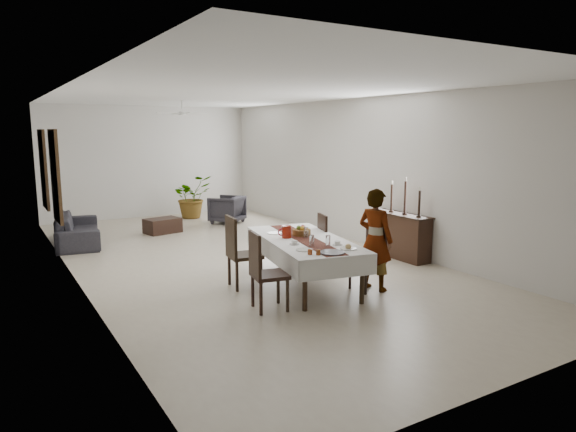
{
  "coord_description": "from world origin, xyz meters",
  "views": [
    {
      "loc": [
        -4.24,
        -8.92,
        2.49
      ],
      "look_at": [
        0.22,
        -1.5,
        1.05
      ],
      "focal_mm": 32.0,
      "sensor_mm": 36.0,
      "label": 1
    }
  ],
  "objects": [
    {
      "name": "jam_jar_b",
      "position": [
        -0.35,
        -3.06,
        0.81
      ],
      "size": [
        0.06,
        0.06,
        0.08
      ],
      "primitive_type": "cylinder",
      "color": "#883813",
      "rests_on": "tablecloth_top"
    },
    {
      "name": "chair_right_far_leg_fl",
      "position": [
        0.76,
        -1.82,
        0.22
      ],
      "size": [
        0.05,
        0.05,
        0.44
      ],
      "primitive_type": "cylinder",
      "rotation": [
        0.0,
        0.0,
        -0.28
      ],
      "color": "black",
      "rests_on": "floor"
    },
    {
      "name": "tablecloth_top",
      "position": [
        0.17,
        -2.11,
        0.76
      ],
      "size": [
        1.68,
        2.8,
        0.01
      ],
      "primitive_type": "cube",
      "rotation": [
        0.0,
        0.0,
        -0.2
      ],
      "color": "white",
      "rests_on": "dining_table_top"
    },
    {
      "name": "table_runner",
      "position": [
        0.17,
        -2.11,
        0.77
      ],
      "size": [
        0.84,
        2.55,
        0.0
      ],
      "primitive_type": "cube",
      "rotation": [
        0.0,
        0.0,
        -0.2
      ],
      "color": "#5F271B",
      "rests_on": "tablecloth_top"
    },
    {
      "name": "fan_blade_w",
      "position": [
        -0.35,
        3.0,
        2.9
      ],
      "size": [
        0.55,
        0.1,
        0.01
      ],
      "primitive_type": "cube",
      "color": "white",
      "rests_on": "fan_hub"
    },
    {
      "name": "chair_right_near_back",
      "position": [
        1.06,
        -2.82,
        0.76
      ],
      "size": [
        0.07,
        0.44,
        0.56
      ],
      "primitive_type": "cube",
      "rotation": [
        0.0,
        0.0,
        1.64
      ],
      "color": "black",
      "rests_on": "chair_right_near_seat"
    },
    {
      "name": "dining_table_top",
      "position": [
        0.17,
        -2.11,
        0.73
      ],
      "size": [
        1.47,
        2.58,
        0.05
      ],
      "primitive_type": "cube",
      "rotation": [
        0.0,
        0.0,
        -0.2
      ],
      "color": "black",
      "rests_on": "table_leg_fl"
    },
    {
      "name": "coffee_table",
      "position": [
        -0.49,
        3.33,
        0.18
      ],
      "size": [
        0.91,
        0.71,
        0.36
      ],
      "primitive_type": "cube",
      "rotation": [
        0.0,
        0.0,
        0.22
      ],
      "color": "black",
      "rests_on": "floor"
    },
    {
      "name": "fruit_basket",
      "position": [
        0.26,
        -1.87,
        0.82
      ],
      "size": [
        0.3,
        0.3,
        0.1
      ],
      "primitive_type": "cylinder",
      "color": "brown",
      "rests_on": "tablecloth_top"
    },
    {
      "name": "teacup_right",
      "position": [
        0.34,
        -2.76,
        0.8
      ],
      "size": [
        0.09,
        0.09,
        0.06
      ],
      "primitive_type": "cylinder",
      "color": "white",
      "rests_on": "saucer_right"
    },
    {
      "name": "candlestick_near_base",
      "position": [
        2.78,
        -2.03,
        0.9
      ],
      "size": [
        0.1,
        0.1,
        0.03
      ],
      "primitive_type": "cylinder",
      "color": "black",
      "rests_on": "sideboard_top"
    },
    {
      "name": "candlestick_near_shaft",
      "position": [
        2.78,
        -2.03,
        1.15
      ],
      "size": [
        0.05,
        0.05,
        0.48
      ],
      "primitive_type": "cylinder",
      "color": "black",
      "rests_on": "candlestick_near_base"
    },
    {
      "name": "candlestick_mid_candle",
      "position": [
        2.78,
        -1.65,
        1.57
      ],
      "size": [
        0.03,
        0.03,
        0.08
      ],
      "primitive_type": "cylinder",
      "color": "beige",
      "rests_on": "candlestick_mid_shaft"
    },
    {
      "name": "plate_near_left",
      "position": [
        -0.28,
        -2.79,
        0.78
      ],
      "size": [
        0.24,
        0.24,
        0.02
      ],
      "primitive_type": "cylinder",
      "color": "silver",
      "rests_on": "tablecloth_top"
    },
    {
      "name": "mirror_frame_far",
      "position": [
        -2.96,
        4.3,
        1.6
      ],
      "size": [
        0.06,
        1.05,
        1.85
      ],
      "primitive_type": "cube",
      "color": "black",
      "rests_on": "wall_left"
    },
    {
      "name": "saucer_left",
      "position": [
        -0.2,
        -2.4,
        0.78
      ],
      "size": [
        0.15,
        0.15,
        0.01
      ],
      "primitive_type": "cylinder",
      "color": "silver",
      "rests_on": "tablecloth_top"
    },
    {
      "name": "chair_left_near_leg_br",
      "position": [
        -0.73,
        -3.06,
        0.23
      ],
      "size": [
        0.05,
        0.05,
        0.47
      ],
      "primitive_type": "cylinder",
      "rotation": [
        0.0,
        0.0,
        -0.18
      ],
      "color": "black",
      "rests_on": "floor"
    },
    {
      "name": "wall_back",
      "position": [
        0.0,
        6.0,
        1.6
      ],
      "size": [
        6.0,
        0.02,
        3.2
      ],
      "primitive_type": "cube",
      "color": "silver",
      "rests_on": "floor"
    },
    {
      "name": "wine_glass_near",
      "position": [
        0.16,
        -2.78,
        0.86
      ],
      "size": [
        0.07,
        0.07,
        0.17
      ],
      "primitive_type": "cylinder",
      "color": "white",
      "rests_on": "tablecloth_top"
    },
    {
      "name": "fruit_yellow",
      "position": [
        0.25,
        -1.92,
        0.9
      ],
      "size": [
        0.09,
        0.09,
        0.09
      ],
      "primitive_type": "sphere",
      "color": "gold",
      "rests_on": "fruit_basket"
    },
    {
      "name": "tablecloth_drape_left",
      "position": [
        -0.42,
        -1.99,
        0.62
      ],
      "size": [
        0.52,
        2.56,
        0.3
      ],
      "primitive_type": "cube",
      "rotation": [
        0.0,
        0.0,
        -0.2
      ],
      "color": "white",
      "rests_on": "dining_table_top"
    },
    {
      "name": "fan_blade_e",
      "position": [
        0.35,
        3.0,
        2.9
      ],
      "size": [
        0.55,
        0.1,
        0.01
      ],
      "primitive_type": "cube",
      "color": "white",
      "rests_on": "fan_hub"
    },
    {
      "name": "fan_rod",
      "position": [
        0.0,
        3.0,
        3.1
      ],
      "size": [
        0.04,
        0.04,
        0.2
      ],
      "primitive_type": "cylinder",
      "color": "white",
      "rests_on": "ceiling"
    },
    {
      "name": "bread_near_right",
      "position": [
        0.32,
        -3.07,
        0.81
      ],
      "size": [
        0.09,
        0.09,
        0.09
      ],
      "primitive_type": "sphere",
      "color": "tan",
      "rests_on": "plate_near_right"
    },
    {
      "name": "candlestick_mid_shaft",
      "position": [
        2.78,
        -1.65,
        1.22
      ],
      "size": [
        0.05,
        0.05,
        0.62
      ],
      "primitive_type": "cylinder",
      "color": "black",
      "rests_on": "candlestick_mid_base"
    },
    {
      "name": "candlestick_mid_base",
      "position": [
        2.78,
        -1.65,
        0.9
      ],
      "size": [
        0.1,
        0.1,
        0.03
      ],
      "primitive_type": "cylinder",
      "color": "black",
      "rests_on": "sideboard_top"
    },
    {
      "name": "plate_near_right",
      "position": [
        0.32,
        -3.07,
        0.78
      ],
      "size": [
        0.24,
        0.24,
        0.02
      ],
      "primitive_type": "cylinder",
      "color": "silver",
      "rests_on": "tablecloth_top"
    },
    {
      "name": "chair_left_far_back",
      "position": [
        -0.93,
        -1.68,
        0.85
      ],
      "size": [
        0.11,
        0.49,
        0.62
      ],
      "primitive_type": "cube",
      "rotation": [
        0.0,
        0.0,
        -1.7
      ],
      "color": "black",
      "rests_on": "chair_left_far_seat"
    },
    {
      "name": "red_pitcher",
      "position": [
        -0.05,
        -1.91,
        0.87
      ],
      "size": [
        0.18,
        0.18,
        0.2
      ],
      "primitive_type": "cylinder",
      "rotation": [
        0.0,
        0.0,
        -0.2
      ],
      "color": "maroon",
      "rests_on": "tablecloth_top"
    },
    {
      "name": "saucer_right",
      "position": [
        0.34,
        -2.76,
        0.78
      ],
      "size": [
        0.15,
        0.15,
        0.01
      ],
      "primitive_type": "cylinder",
      "color": "silver",
      "rests_on": "tablecloth_top"
    },
    {
      "name": "fruit_green",
      "position": [
        0.23,
        -1.83,
        0.9
      ],
      "size": [
        0.08,
        0.08,
        0.08
      ],
      "primitive_type": "sphere",
      "color": "olive",
      "rests_on": "fruit_basket"
    },
    {
      "name": "fruit_red",
      "position": [
        0.3,
        -1.86,
        0.9
      ],
      "size": [
        0.09,
        0.09,
        0.09
      ],
      "primitive_type": "sphere",
      "color": "maroon",
      "rests_on": "fruit_basket"
    },
    {
      "name": "chair_right_near_seat",
      "position": [
        0.87,
        -2.83,
        0.46
      ],
      "size": [
        0.47,
        0.47,
        0.05
      ],
      "primitive_type": "cube",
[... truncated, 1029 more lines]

